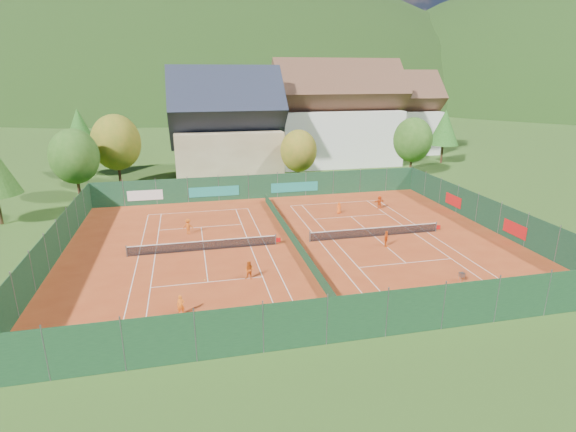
# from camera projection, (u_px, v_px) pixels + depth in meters

# --- Properties ---
(ground) EXTENTS (600.00, 600.00, 0.00)m
(ground) POSITION_uv_depth(u_px,v_px,m) (293.00, 244.00, 40.96)
(ground) COLOR #284A17
(ground) RESTS_ON ground
(clay_pad) EXTENTS (40.00, 32.00, 0.01)m
(clay_pad) POSITION_uv_depth(u_px,v_px,m) (293.00, 243.00, 40.95)
(clay_pad) COLOR #9F3817
(clay_pad) RESTS_ON ground
(court_markings_left) EXTENTS (11.03, 23.83, 0.00)m
(court_markings_left) POSITION_uv_depth(u_px,v_px,m) (204.00, 250.00, 39.27)
(court_markings_left) COLOR white
(court_markings_left) RESTS_ON ground
(court_markings_right) EXTENTS (11.03, 23.83, 0.00)m
(court_markings_right) POSITION_uv_depth(u_px,v_px,m) (375.00, 237.00, 42.63)
(court_markings_right) COLOR white
(court_markings_right) RESTS_ON ground
(tennis_net_left) EXTENTS (13.30, 0.10, 1.02)m
(tennis_net_left) POSITION_uv_depth(u_px,v_px,m) (205.00, 245.00, 39.15)
(tennis_net_left) COLOR #59595B
(tennis_net_left) RESTS_ON ground
(tennis_net_right) EXTENTS (13.30, 0.10, 1.02)m
(tennis_net_right) POSITION_uv_depth(u_px,v_px,m) (376.00, 231.00, 42.51)
(tennis_net_right) COLOR #59595B
(tennis_net_right) RESTS_ON ground
(court_divider) EXTENTS (0.03, 28.80, 1.00)m
(court_divider) POSITION_uv_depth(u_px,v_px,m) (293.00, 238.00, 40.80)
(court_divider) COLOR #14371F
(court_divider) RESTS_ON ground
(fence_north) EXTENTS (40.00, 0.10, 3.00)m
(fence_north) POSITION_uv_depth(u_px,v_px,m) (259.00, 187.00, 55.28)
(fence_north) COLOR #163D24
(fence_north) RESTS_ON ground
(fence_south) EXTENTS (40.00, 0.04, 3.00)m
(fence_south) POSITION_uv_depth(u_px,v_px,m) (357.00, 317.00, 25.62)
(fence_south) COLOR #15391E
(fence_south) RESTS_ON ground
(fence_west) EXTENTS (0.04, 32.00, 3.00)m
(fence_west) POSITION_uv_depth(u_px,v_px,m) (53.00, 246.00, 36.30)
(fence_west) COLOR #163D22
(fence_west) RESTS_ON ground
(fence_east) EXTENTS (0.09, 32.00, 3.00)m
(fence_east) POSITION_uv_depth(u_px,v_px,m) (488.00, 213.00, 44.75)
(fence_east) COLOR #12321E
(fence_east) RESTS_ON ground
(chalet) EXTENTS (16.20, 12.00, 16.00)m
(chalet) POSITION_uv_depth(u_px,v_px,m) (226.00, 132.00, 66.20)
(chalet) COLOR #CBB98F
(chalet) RESTS_ON ground
(hotel_block_a) EXTENTS (21.60, 11.00, 17.25)m
(hotel_block_a) POSITION_uv_depth(u_px,v_px,m) (336.00, 120.00, 75.54)
(hotel_block_a) COLOR silver
(hotel_block_a) RESTS_ON ground
(hotel_block_b) EXTENTS (17.28, 10.00, 15.50)m
(hotel_block_b) POSITION_uv_depth(u_px,v_px,m) (392.00, 118.00, 86.14)
(hotel_block_b) COLOR silver
(hotel_block_b) RESTS_ON ground
(tree_west_front) EXTENTS (5.72, 5.72, 8.69)m
(tree_west_front) POSITION_uv_depth(u_px,v_px,m) (74.00, 156.00, 53.29)
(tree_west_front) COLOR #452818
(tree_west_front) RESTS_ON ground
(tree_west_mid) EXTENTS (6.44, 6.44, 9.78)m
(tree_west_mid) POSITION_uv_depth(u_px,v_px,m) (116.00, 142.00, 59.50)
(tree_west_mid) COLOR #4D2E1B
(tree_west_mid) RESTS_ON ground
(tree_west_back) EXTENTS (5.60, 5.60, 10.00)m
(tree_west_back) POSITION_uv_depth(u_px,v_px,m) (80.00, 131.00, 65.47)
(tree_west_back) COLOR #4B341A
(tree_west_back) RESTS_ON ground
(tree_center) EXTENTS (5.01, 5.01, 7.60)m
(tree_center) POSITION_uv_depth(u_px,v_px,m) (299.00, 151.00, 61.23)
(tree_center) COLOR #483319
(tree_center) RESTS_ON ground
(tree_east_front) EXTENTS (5.72, 5.72, 8.69)m
(tree_east_front) POSITION_uv_depth(u_px,v_px,m) (413.00, 140.00, 66.66)
(tree_east_front) COLOR #4D311B
(tree_east_front) RESTS_ON ground
(tree_east_mid) EXTENTS (5.04, 5.04, 9.00)m
(tree_east_mid) POSITION_uv_depth(u_px,v_px,m) (445.00, 128.00, 76.00)
(tree_east_mid) COLOR #4C2E1B
(tree_east_mid) RESTS_ON ground
(tree_east_back) EXTENTS (7.15, 7.15, 10.86)m
(tree_east_back) POSITION_uv_depth(u_px,v_px,m) (381.00, 120.00, 81.55)
(tree_east_back) COLOR #422C17
(tree_east_back) RESTS_ON ground
(mountain_backdrop) EXTENTS (820.00, 530.00, 242.00)m
(mountain_backdrop) POSITION_uv_depth(u_px,v_px,m) (250.00, 166.00, 275.99)
(mountain_backdrop) COLOR black
(mountain_backdrop) RESTS_ON ground
(ball_hopper) EXTENTS (0.34, 0.34, 0.80)m
(ball_hopper) POSITION_uv_depth(u_px,v_px,m) (462.00, 275.00, 33.27)
(ball_hopper) COLOR slate
(ball_hopper) RESTS_ON ground
(loose_ball_0) EXTENTS (0.07, 0.07, 0.07)m
(loose_ball_0) POSITION_uv_depth(u_px,v_px,m) (205.00, 280.00, 33.62)
(loose_ball_0) COLOR #CCD833
(loose_ball_0) RESTS_ON ground
(loose_ball_1) EXTENTS (0.07, 0.07, 0.07)m
(loose_ball_1) POSITION_uv_depth(u_px,v_px,m) (370.00, 280.00, 33.63)
(loose_ball_1) COLOR #CCD833
(loose_ball_1) RESTS_ON ground
(loose_ball_2) EXTENTS (0.07, 0.07, 0.07)m
(loose_ball_2) POSITION_uv_depth(u_px,v_px,m) (291.00, 239.00, 41.92)
(loose_ball_2) COLOR #CCD833
(loose_ball_2) RESTS_ON ground
(player_left_near) EXTENTS (0.52, 0.36, 1.35)m
(player_left_near) POSITION_uv_depth(u_px,v_px,m) (181.00, 305.00, 28.64)
(player_left_near) COLOR orange
(player_left_near) RESTS_ON ground
(player_left_mid) EXTENTS (0.87, 0.79, 1.45)m
(player_left_mid) POSITION_uv_depth(u_px,v_px,m) (249.00, 270.00, 33.61)
(player_left_mid) COLOR #CF5512
(player_left_mid) RESTS_ON ground
(player_left_far) EXTENTS (1.12, 0.88, 1.53)m
(player_left_far) POSITION_uv_depth(u_px,v_px,m) (188.00, 226.00, 43.14)
(player_left_far) COLOR #CA5412
(player_left_far) RESTS_ON ground
(player_right_near) EXTENTS (0.85, 0.88, 1.47)m
(player_right_near) POSITION_uv_depth(u_px,v_px,m) (386.00, 239.00, 39.97)
(player_right_near) COLOR #DD5613
(player_right_near) RESTS_ON ground
(player_right_far_a) EXTENTS (0.70, 0.55, 1.25)m
(player_right_far_a) POSITION_uv_depth(u_px,v_px,m) (339.00, 208.00, 49.51)
(player_right_far_a) COLOR orange
(player_right_far_a) RESTS_ON ground
(player_right_far_b) EXTENTS (1.45, 0.63, 1.52)m
(player_right_far_b) POSITION_uv_depth(u_px,v_px,m) (379.00, 202.00, 51.31)
(player_right_far_b) COLOR #E45214
(player_right_far_b) RESTS_ON ground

